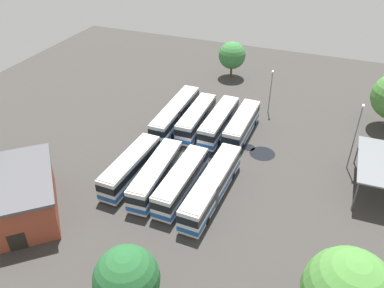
{
  "coord_description": "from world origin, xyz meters",
  "views": [
    {
      "loc": [
        -42.78,
        -17.07,
        32.53
      ],
      "look_at": [
        0.77,
        0.12,
        1.55
      ],
      "focal_mm": 36.98,
      "sensor_mm": 36.0,
      "label": 1
    }
  ],
  "objects": [
    {
      "name": "puddle_between_rows",
      "position": [
        4.33,
        -9.36,
        0.0
      ],
      "size": [
        3.69,
        3.69,
        0.01
      ],
      "primitive_type": "cylinder",
      "color": "black",
      "rests_on": "ground_plane"
    },
    {
      "name": "bus_row0_slot1",
      "position": [
        -7.85,
        -1.86,
        1.87
      ],
      "size": [
        11.8,
        2.83,
        3.54
      ],
      "color": "silver",
      "rests_on": "ground_plane"
    },
    {
      "name": "bus_row1_slot3",
      "position": [
        7.52,
        5.62,
        1.87
      ],
      "size": [
        14.7,
        2.8,
        3.54
      ],
      "color": "silver",
      "rests_on": "ground_plane"
    },
    {
      "name": "bus_row1_slot1",
      "position": [
        7.67,
        -1.63,
        1.87
      ],
      "size": [
        12.1,
        2.8,
        3.54
      ],
      "color": "silver",
      "rests_on": "ground_plane"
    },
    {
      "name": "bus_row1_slot0",
      "position": [
        7.93,
        -5.17,
        1.87
      ],
      "size": [
        11.55,
        2.77,
        3.54
      ],
      "color": "silver",
      "rests_on": "ground_plane"
    },
    {
      "name": "puddle_back_corner",
      "position": [
        5.13,
        -7.15,
        0.0
      ],
      "size": [
        1.83,
        1.83,
        0.01
      ],
      "primitive_type": "cylinder",
      "color": "black",
      "rests_on": "ground_plane"
    },
    {
      "name": "bus_row1_slot2",
      "position": [
        7.4,
        2.0,
        1.87
      ],
      "size": [
        11.73,
        2.78,
        3.54
      ],
      "color": "silver",
      "rests_on": "ground_plane"
    },
    {
      "name": "bus_row0_slot3",
      "position": [
        -7.53,
        5.38,
        1.87
      ],
      "size": [
        11.8,
        2.97,
        3.54
      ],
      "color": "silver",
      "rests_on": "ground_plane"
    },
    {
      "name": "tree_north_edge",
      "position": [
        -24.87,
        -4.09,
        4.75
      ],
      "size": [
        5.73,
        5.73,
        7.63
      ],
      "color": "brown",
      "rests_on": "ground_plane"
    },
    {
      "name": "tree_east_edge",
      "position": [
        28.68,
        2.74,
        4.48
      ],
      "size": [
        5.27,
        5.27,
        7.13
      ],
      "color": "brown",
      "rests_on": "ground_plane"
    },
    {
      "name": "puddle_near_shelter",
      "position": [
        0.88,
        -3.92,
        0.0
      ],
      "size": [
        3.35,
        3.35,
        0.01
      ],
      "primitive_type": "cylinder",
      "color": "black",
      "rests_on": "ground_plane"
    },
    {
      "name": "depot_building",
      "position": [
        -18.41,
        14.32,
        2.68
      ],
      "size": [
        15.01,
        14.75,
        5.32
      ],
      "color": "#99422D",
      "rests_on": "ground_plane"
    },
    {
      "name": "ground_plane",
      "position": [
        0.0,
        0.0,
        0.0
      ],
      "size": [
        95.23,
        95.23,
        0.0
      ],
      "primitive_type": "plane",
      "color": "#383533"
    },
    {
      "name": "bus_row0_slot0",
      "position": [
        -7.4,
        -5.69,
        1.87
      ],
      "size": [
        14.75,
        3.13,
        3.54
      ],
      "color": "silver",
      "rests_on": "ground_plane"
    },
    {
      "name": "lamp_post_mid_lot",
      "position": [
        5.25,
        -20.87,
        5.26
      ],
      "size": [
        0.56,
        0.28,
        9.67
      ],
      "color": "slate",
      "rests_on": "ground_plane"
    },
    {
      "name": "lamp_post_far_corner",
      "position": [
        16.85,
        -7.42,
        4.14
      ],
      "size": [
        0.56,
        0.28,
        7.46
      ],
      "color": "slate",
      "rests_on": "ground_plane"
    },
    {
      "name": "bus_row0_slot2",
      "position": [
        -7.78,
        1.61,
        1.87
      ],
      "size": [
        12.21,
        3.15,
        3.54
      ],
      "color": "silver",
      "rests_on": "ground_plane"
    }
  ]
}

